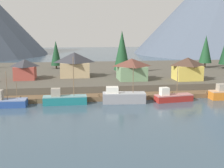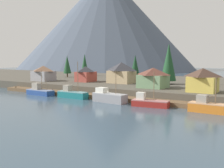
# 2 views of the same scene
# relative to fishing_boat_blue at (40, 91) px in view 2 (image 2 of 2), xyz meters

# --- Properties ---
(ground_plane) EXTENTS (400.00, 400.00, 1.00)m
(ground_plane) POSITION_rel_fishing_boat_blue_xyz_m (23.09, 21.72, -1.56)
(ground_plane) COLOR #384C5B
(dock) EXTENTS (80.00, 4.00, 1.60)m
(dock) POSITION_rel_fishing_boat_blue_xyz_m (23.09, 3.71, -0.56)
(dock) COLOR brown
(dock) RESTS_ON ground_plane
(shoreline_bank) EXTENTS (400.00, 56.00, 2.50)m
(shoreline_bank) POSITION_rel_fishing_boat_blue_xyz_m (23.09, 33.72, 0.19)
(shoreline_bank) COLOR #4C473D
(shoreline_bank) RESTS_ON ground_plane
(mountain_west_peak) EXTENTS (146.80, 146.80, 79.77)m
(mountain_west_peak) POSITION_rel_fishing_boat_blue_xyz_m (-74.14, 141.30, 38.82)
(mountain_west_peak) COLOR #475160
(mountain_west_peak) RESTS_ON ground_plane
(fishing_boat_blue) EXTENTS (8.84, 3.17, 7.03)m
(fishing_boat_blue) POSITION_rel_fishing_boat_blue_xyz_m (0.00, 0.00, 0.00)
(fishing_boat_blue) COLOR navy
(fishing_boat_blue) RESTS_ON ground_plane
(fishing_boat_teal) EXTENTS (8.73, 2.39, 9.60)m
(fishing_boat_teal) POSITION_rel_fishing_boat_blue_xyz_m (11.88, 0.40, 0.02)
(fishing_boat_teal) COLOR #196B70
(fishing_boat_teal) RESTS_ON ground_plane
(fishing_boat_grey) EXTENTS (8.98, 3.46, 7.61)m
(fishing_boat_grey) POSITION_rel_fishing_boat_blue_xyz_m (23.87, -0.13, 0.22)
(fishing_boat_grey) COLOR gray
(fishing_boat_grey) RESTS_ON ground_plane
(fishing_boat_red) EXTENTS (8.23, 3.53, 7.67)m
(fishing_boat_red) POSITION_rel_fishing_boat_blue_xyz_m (34.52, -0.22, -0.13)
(fishing_boat_red) COLOR maroon
(fishing_boat_red) RESTS_ON ground_plane
(fishing_boat_orange) EXTENTS (7.01, 2.72, 6.90)m
(fishing_boat_orange) POSITION_rel_fishing_boat_blue_xyz_m (46.70, 0.22, 0.11)
(fishing_boat_orange) COLOR #CC6B1E
(fishing_boat_orange) RESTS_ON ground_plane
(house_yellow) EXTENTS (6.74, 5.80, 5.67)m
(house_yellow) POSITION_rel_fishing_boat_blue_xyz_m (42.54, 11.81, 4.34)
(house_yellow) COLOR gold
(house_yellow) RESTS_ON shoreline_bank
(house_red) EXTENTS (5.40, 6.01, 5.14)m
(house_red) POSITION_rel_fishing_boat_blue_xyz_m (1.86, 18.66, 4.06)
(house_red) COLOR #9E4238
(house_red) RESTS_ON shoreline_bank
(house_green) EXTENTS (7.20, 7.05, 5.39)m
(house_green) POSITION_rel_fishing_boat_blue_xyz_m (28.70, 14.06, 4.19)
(house_green) COLOR #6B8E66
(house_green) RESTS_ON shoreline_bank
(house_grey) EXTENTS (7.23, 5.90, 5.22)m
(house_grey) POSITION_rel_fishing_boat_blue_xyz_m (-12.48, 13.25, 4.10)
(house_grey) COLOR gray
(house_grey) RESTS_ON shoreline_bank
(house_tan) EXTENTS (8.02, 6.22, 6.61)m
(house_tan) POSITION_rel_fishing_boat_blue_xyz_m (14.50, 20.87, 4.82)
(house_tan) COLOR tan
(house_tan) RESTS_ON shoreline_bank
(conifer_near_left) EXTENTS (3.24, 3.24, 8.77)m
(conifer_near_left) POSITION_rel_fishing_boat_blue_xyz_m (-17.53, 30.93, 6.58)
(conifer_near_left) COLOR #4C3823
(conifer_near_left) RESTS_ON shoreline_bank
(conifer_near_right) EXTENTS (3.50, 3.50, 9.10)m
(conifer_near_right) POSITION_rel_fishing_boat_blue_xyz_m (8.86, 40.09, 6.50)
(conifer_near_right) COLOR #4C3823
(conifer_near_right) RESTS_ON shoreline_bank
(conifer_mid_left) EXTENTS (3.02, 3.02, 9.53)m
(conifer_mid_left) POSITION_rel_fishing_boat_blue_xyz_m (-17.05, 41.56, 7.00)
(conifer_mid_left) COLOR #4C3823
(conifer_mid_left) RESTS_ON shoreline_bank
(conifer_back_right) EXTENTS (4.69, 4.69, 12.37)m
(conifer_back_right) POSITION_rel_fishing_boat_blue_xyz_m (28.26, 25.71, 8.14)
(conifer_back_right) COLOR #4C3823
(conifer_back_right) RESTS_ON shoreline_bank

